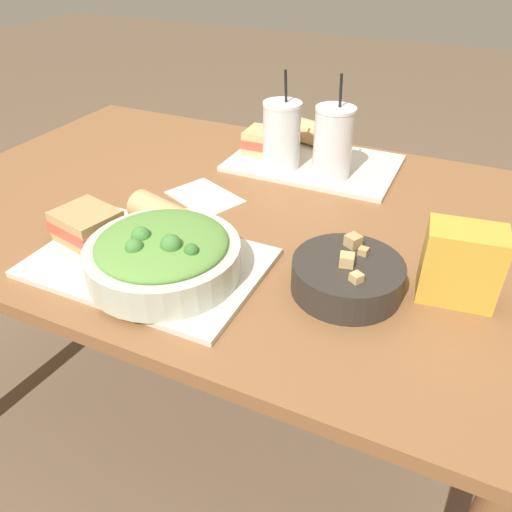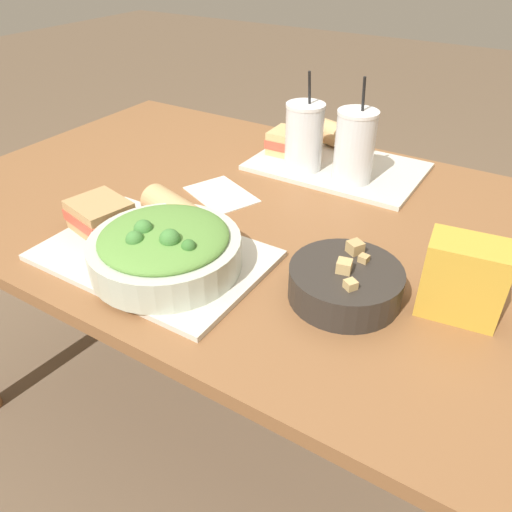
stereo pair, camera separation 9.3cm
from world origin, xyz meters
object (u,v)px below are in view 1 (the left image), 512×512
soup_bowl (347,275)px  napkin_folded (205,197)px  baguette_near (164,217)px  chip_bag (461,264)px  drink_cup_dark (282,137)px  sandwich_near (87,225)px  sandwich_far (268,142)px  baguette_far (316,134)px  drink_cup_red (333,145)px  salad_bowl (163,254)px

soup_bowl → napkin_folded: 0.47m
baguette_near → chip_bag: (0.59, 0.04, 0.02)m
drink_cup_dark → chip_bag: size_ratio=1.81×
sandwich_near → drink_cup_dark: bearing=79.3°
soup_bowl → sandwich_far: size_ratio=1.51×
sandwich_far → baguette_near: bearing=-94.7°
soup_bowl → sandwich_far: (-0.38, 0.51, 0.01)m
baguette_near → baguette_far: bearing=3.6°
baguette_near → napkin_folded: bearing=20.1°
drink_cup_red → chip_bag: size_ratio=1.85×
drink_cup_dark → drink_cup_red: size_ratio=0.98×
napkin_folded → sandwich_near: bearing=-111.9°
baguette_far → chip_bag: (0.46, -0.55, 0.02)m
sandwich_far → baguette_far: 0.15m
salad_bowl → baguette_far: (0.05, 0.72, -0.01)m
salad_bowl → sandwich_far: (-0.06, 0.62, -0.01)m
chip_bag → salad_bowl: bearing=-168.6°
chip_bag → drink_cup_dark: bearing=135.2°
soup_bowl → drink_cup_red: 0.47m
baguette_near → baguette_far: 0.61m
drink_cup_red → sandwich_far: bearing=160.8°
baguette_far → chip_bag: 0.71m
drink_cup_dark → drink_cup_red: bearing=0.0°
salad_bowl → drink_cup_red: drink_cup_red is taller
salad_bowl → drink_cup_dark: drink_cup_dark is taller
sandwich_near → sandwich_far: bearing=88.2°
soup_bowl → baguette_far: size_ratio=1.16×
soup_bowl → drink_cup_dark: 0.54m
napkin_folded → baguette_far: bearing=70.5°
soup_bowl → sandwich_far: 0.64m
salad_bowl → baguette_near: bearing=123.1°
soup_bowl → baguette_near: soup_bowl is taller
salad_bowl → chip_bag: (0.50, 0.17, 0.01)m
chip_bag → baguette_far: bearing=121.9°
sandwich_near → baguette_far: (0.26, 0.69, 0.00)m
salad_bowl → sandwich_far: size_ratio=2.14×
salad_bowl → baguette_near: size_ratio=1.65×
salad_bowl → drink_cup_dark: (0.01, 0.55, 0.04)m
drink_cup_dark → napkin_folded: drink_cup_dark is taller
baguette_near → baguette_far: same height
salad_bowl → napkin_folded: (-0.10, 0.32, -0.05)m
baguette_far → soup_bowl: bearing=-138.1°
sandwich_near → sandwich_far: 0.60m
baguette_far → drink_cup_dark: bearing=-173.8°
baguette_near → drink_cup_red: bearing=-13.3°
baguette_near → baguette_far: size_ratio=1.00×
baguette_near → napkin_folded: (-0.01, 0.19, -0.05)m
baguette_far → chip_bag: bearing=-122.6°
salad_bowl → soup_bowl: size_ratio=1.42×
baguette_far → sandwich_far: bearing=152.8°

